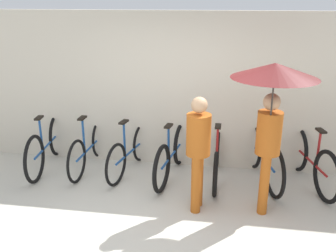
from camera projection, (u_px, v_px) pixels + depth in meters
The scene contains 11 objects.
ground_plane at pixel (152, 238), 4.52m from camera, with size 30.00×30.00×0.00m, color beige.
back_wall at pixel (177, 92), 6.15m from camera, with size 12.28×0.12×2.57m.
parked_bicycle_0 at pixel (47, 145), 6.30m from camera, with size 0.44×1.84×1.08m.
parked_bicycle_1 at pixel (89, 147), 6.28m from camera, with size 0.44×1.72×1.07m.
parked_bicycle_2 at pixel (130, 151), 6.15m from camera, with size 0.48×1.64×1.00m.
parked_bicycle_3 at pixel (172, 154), 5.97m from camera, with size 0.46×1.76×0.99m.
parked_bicycle_4 at pixel (217, 158), 5.91m from camera, with size 0.44×1.74×1.04m.
parked_bicycle_5 at pixel (263, 157), 5.83m from camera, with size 0.58×1.76×1.02m.
parked_bicycle_6 at pixel (311, 160), 5.72m from camera, with size 0.57×1.76×1.05m.
pedestrian_leading at pixel (198, 146), 4.87m from camera, with size 0.32×0.32×1.58m.
pedestrian_center at pixel (272, 97), 4.52m from camera, with size 1.04×1.04×2.04m.
Camera 1 is at (0.78, -3.74, 2.77)m, focal length 40.00 mm.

